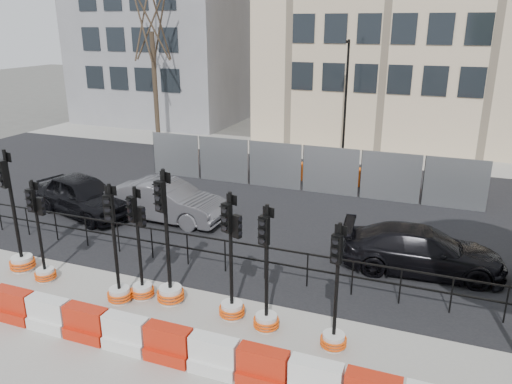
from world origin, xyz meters
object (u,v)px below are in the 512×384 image
at_px(traffic_signal_d, 141,273).
at_px(car_a, 83,195).
at_px(traffic_signal_a, 19,247).
at_px(car_c, 422,250).
at_px(traffic_signal_h, 334,324).

xyz_separation_m(traffic_signal_d, car_a, (-5.34, 4.34, 0.02)).
bearing_deg(traffic_signal_d, car_a, 157.58).
bearing_deg(traffic_signal_a, car_a, 120.52).
height_order(car_a, car_c, car_a).
distance_m(traffic_signal_a, traffic_signal_d, 4.07).
xyz_separation_m(traffic_signal_d, car_c, (6.58, 4.12, -0.07)).
height_order(traffic_signal_a, car_a, traffic_signal_a).
relative_size(traffic_signal_a, car_a, 0.76).
bearing_deg(traffic_signal_d, car_c, 48.73).
xyz_separation_m(traffic_signal_a, traffic_signal_d, (4.07, -0.05, -0.02)).
relative_size(traffic_signal_h, car_a, 0.63).
bearing_deg(traffic_signal_a, traffic_signal_d, 13.21).
distance_m(car_a, car_c, 11.93).
bearing_deg(car_c, traffic_signal_d, 116.86).
relative_size(car_a, car_c, 1.01).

